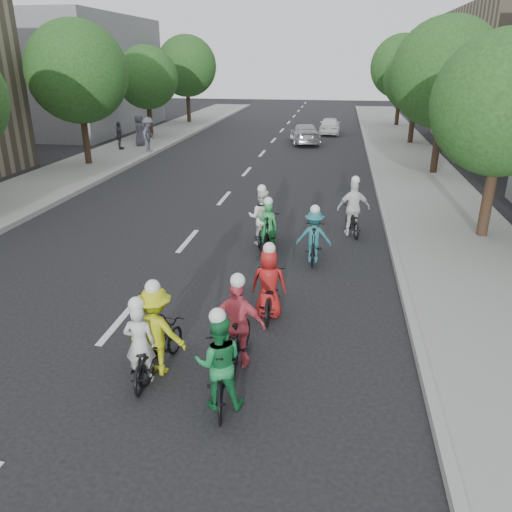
% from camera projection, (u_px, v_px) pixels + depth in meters
% --- Properties ---
extents(ground, '(120.00, 120.00, 0.00)m').
position_uv_depth(ground, '(120.00, 321.00, 10.52)').
color(ground, black).
rests_on(ground, ground).
extents(sidewalk_left, '(4.00, 80.00, 0.15)m').
position_uv_depth(sidewalk_left, '(38.00, 188.00, 20.86)').
color(sidewalk_left, gray).
rests_on(sidewalk_left, ground).
extents(curb_left, '(0.18, 80.00, 0.18)m').
position_uv_depth(curb_left, '(81.00, 190.00, 20.56)').
color(curb_left, '#999993').
rests_on(curb_left, ground).
extents(sidewalk_right, '(4.00, 80.00, 0.15)m').
position_uv_depth(sidewalk_right, '(435.00, 205.00, 18.45)').
color(sidewalk_right, gray).
rests_on(sidewalk_right, ground).
extents(curb_right, '(0.18, 80.00, 0.18)m').
position_uv_depth(curb_right, '(381.00, 203.00, 18.74)').
color(curb_right, '#999993').
rests_on(curb_right, ground).
extents(bldg_sw, '(10.00, 14.00, 8.00)m').
position_uv_depth(bldg_sw, '(66.00, 74.00, 37.11)').
color(bldg_sw, slate).
rests_on(bldg_sw, ground).
extents(tree_l_3, '(4.80, 4.80, 6.93)m').
position_uv_depth(tree_l_3, '(78.00, 72.00, 23.83)').
color(tree_l_3, black).
rests_on(tree_l_3, ground).
extents(tree_l_4, '(4.00, 4.00, 5.97)m').
position_uv_depth(tree_l_4, '(147.00, 77.00, 32.28)').
color(tree_l_4, black).
rests_on(tree_l_4, ground).
extents(tree_l_5, '(4.80, 4.80, 6.93)m').
position_uv_depth(tree_l_5, '(187.00, 66.00, 40.33)').
color(tree_l_5, black).
rests_on(tree_l_5, ground).
extents(tree_r_0, '(4.00, 4.00, 5.97)m').
position_uv_depth(tree_r_0, '(504.00, 104.00, 13.77)').
color(tree_r_0, black).
rests_on(tree_r_0, ground).
extents(tree_r_1, '(4.80, 4.80, 6.93)m').
position_uv_depth(tree_r_1, '(446.00, 73.00, 21.82)').
color(tree_r_1, black).
rests_on(tree_r_1, ground).
extents(tree_r_2, '(4.00, 4.00, 5.97)m').
position_uv_depth(tree_r_2, '(417.00, 79.00, 30.27)').
color(tree_r_2, black).
rests_on(tree_r_2, ground).
extents(tree_r_3, '(4.80, 4.80, 6.93)m').
position_uv_depth(tree_r_3, '(402.00, 67.00, 38.32)').
color(tree_r_3, black).
rests_on(tree_r_3, ground).
extents(cyclist_0, '(0.81, 1.64, 1.58)m').
position_uv_depth(cyclist_0, '(142.00, 352.00, 8.49)').
color(cyclist_0, black).
rests_on(cyclist_0, ground).
extents(cyclist_1, '(0.87, 1.79, 1.73)m').
position_uv_depth(cyclist_1, '(220.00, 368.00, 7.80)').
color(cyclist_1, black).
rests_on(cyclist_1, ground).
extents(cyclist_2, '(1.13, 1.67, 1.77)m').
position_uv_depth(cyclist_2, '(158.00, 338.00, 8.63)').
color(cyclist_2, black).
rests_on(cyclist_2, ground).
extents(cyclist_3, '(0.99, 1.59, 1.80)m').
position_uv_depth(cyclist_3, '(239.00, 331.00, 8.82)').
color(cyclist_3, black).
rests_on(cyclist_3, ground).
extents(cyclist_4, '(0.77, 1.73, 1.68)m').
position_uv_depth(cyclist_4, '(269.00, 290.00, 10.59)').
color(cyclist_4, black).
rests_on(cyclist_4, ground).
extents(cyclist_5, '(0.53, 1.77, 1.59)m').
position_uv_depth(cyclist_5, '(268.00, 231.00, 14.19)').
color(cyclist_5, black).
rests_on(cyclist_5, ground).
extents(cyclist_6, '(0.81, 1.62, 1.80)m').
position_uv_depth(cyclist_6, '(262.00, 223.00, 14.69)').
color(cyclist_6, black).
rests_on(cyclist_6, ground).
extents(cyclist_7, '(0.94, 1.69, 1.59)m').
position_uv_depth(cyclist_7, '(314.00, 239.00, 13.42)').
color(cyclist_7, black).
rests_on(cyclist_7, ground).
extents(cyclist_8, '(1.07, 1.69, 1.87)m').
position_uv_depth(cyclist_8, '(353.00, 214.00, 15.45)').
color(cyclist_8, black).
rests_on(cyclist_8, ground).
extents(follow_car_lead, '(2.36, 4.43, 1.22)m').
position_uv_depth(follow_car_lead, '(305.00, 134.00, 32.10)').
color(follow_car_lead, '#A7A8AC').
rests_on(follow_car_lead, ground).
extents(follow_car_trail, '(1.48, 3.58, 1.22)m').
position_uv_depth(follow_car_trail, '(330.00, 125.00, 36.00)').
color(follow_car_trail, white).
rests_on(follow_car_trail, ground).
extents(spectator_0, '(0.72, 1.24, 1.92)m').
position_uv_depth(spectator_0, '(149.00, 135.00, 28.17)').
color(spectator_0, '#51535E').
rests_on(spectator_0, sidewalk_left).
extents(spectator_1, '(0.60, 0.99, 1.58)m').
position_uv_depth(spectator_1, '(119.00, 136.00, 29.04)').
color(spectator_1, '#474953').
rests_on(spectator_1, sidewalk_left).
extents(spectator_2, '(0.81, 1.04, 1.87)m').
position_uv_depth(spectator_2, '(139.00, 130.00, 30.15)').
color(spectator_2, '#4D4D5A').
rests_on(spectator_2, sidewalk_left).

